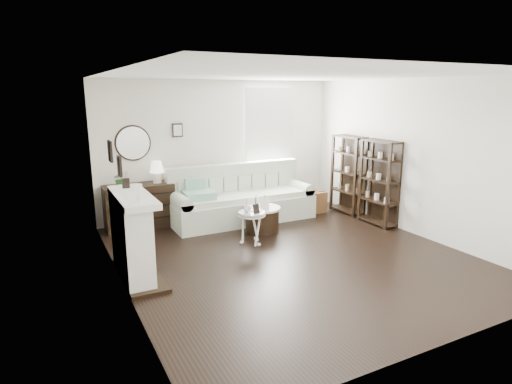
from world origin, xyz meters
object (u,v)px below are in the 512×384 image
pedestal_table (252,215)px  drum_table (262,219)px  dresser (139,206)px  sofa (241,202)px

pedestal_table → drum_table: bearing=46.9°
dresser → drum_table: (1.91, -1.23, -0.18)m
sofa → pedestal_table: 1.41m
sofa → dresser: size_ratio=2.27×
dresser → drum_table: size_ratio=1.88×
sofa → dresser: 1.93m
sofa → pedestal_table: bearing=-107.9°
sofa → dresser: sofa is taller
drum_table → pedestal_table: bearing=-133.1°
sofa → dresser: bearing=168.5°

